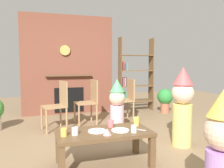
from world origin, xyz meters
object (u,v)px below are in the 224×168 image
at_px(paper_plate_rear, 120,130).
at_px(dining_chair_middle, 90,99).
at_px(paper_cup_far_left, 111,124).
at_px(paper_cup_near_left, 134,129).
at_px(birthday_cake_slice, 107,132).
at_px(child_in_pink, 182,105).
at_px(paper_plate_front, 97,131).
at_px(dining_chair_left, 59,102).
at_px(coffee_table, 104,137).
at_px(paper_cup_far_right, 64,132).
at_px(bookshelf, 133,78).
at_px(child_with_cone_hat, 223,152).
at_px(paper_cup_center, 75,131).
at_px(child_by_the_chairs, 117,106).
at_px(dining_chair_right, 127,97).
at_px(paper_cup_near_right, 136,121).
at_px(potted_plant_tall, 165,98).

distance_m(paper_plate_rear, dining_chair_middle, 1.94).
bearing_deg(paper_plate_rear, paper_cup_far_left, 109.47).
relative_size(paper_cup_near_left, birthday_cake_slice, 0.86).
xyz_separation_m(paper_plate_rear, child_in_pink, (1.09, 0.32, 0.20)).
distance_m(paper_plate_front, dining_chair_left, 1.70).
xyz_separation_m(paper_cup_far_left, dining_chair_middle, (0.09, 1.75, 0.05)).
xyz_separation_m(paper_plate_rear, birthday_cake_slice, (-0.19, -0.11, 0.03)).
bearing_deg(coffee_table, paper_cup_far_right, -173.62).
bearing_deg(bookshelf, paper_plate_front, -120.27).
distance_m(paper_cup_far_left, paper_plate_rear, 0.20).
bearing_deg(dining_chair_middle, child_with_cone_hat, 91.49).
distance_m(paper_cup_center, dining_chair_middle, 2.02).
xyz_separation_m(coffee_table, dining_chair_left, (-0.41, 1.68, 0.16)).
bearing_deg(paper_plate_rear, child_by_the_chairs, 73.34).
relative_size(dining_chair_middle, dining_chair_right, 1.00).
bearing_deg(paper_cup_center, paper_cup_far_left, 21.03).
bearing_deg(child_in_pink, paper_cup_near_right, -0.85).
height_order(paper_plate_front, dining_chair_left, dining_chair_left).
xyz_separation_m(dining_chair_middle, potted_plant_tall, (2.02, 0.48, -0.15)).
bearing_deg(paper_cup_near_right, birthday_cake_slice, -150.54).
xyz_separation_m(paper_cup_near_left, dining_chair_right, (0.72, 2.10, 0.05)).
xyz_separation_m(paper_cup_near_left, child_by_the_chairs, (0.19, 1.18, 0.05)).
bearing_deg(child_in_pink, dining_chair_right, -94.21).
bearing_deg(potted_plant_tall, dining_chair_middle, -166.56).
height_order(coffee_table, birthday_cake_slice, birthday_cake_slice).
relative_size(coffee_table, paper_cup_far_right, 12.96).
bearing_deg(dining_chair_middle, paper_plate_rear, 83.82).
height_order(paper_cup_far_right, birthday_cake_slice, paper_cup_far_right).
xyz_separation_m(paper_plate_front, potted_plant_tall, (2.32, 2.36, -0.06)).
relative_size(coffee_table, potted_plant_tall, 1.85).
height_order(paper_cup_center, child_in_pink, child_in_pink).
bearing_deg(dining_chair_left, dining_chair_right, 176.91).
bearing_deg(paper_plate_front, child_with_cone_hat, -61.26).
distance_m(paper_cup_center, child_with_cone_hat, 1.51).
distance_m(paper_cup_near_left, paper_cup_near_right, 0.31).
distance_m(bookshelf, child_with_cone_hat, 4.20).
bearing_deg(paper_cup_far_left, child_in_pink, 6.96).
distance_m(paper_cup_far_right, birthday_cake_slice, 0.48).
bearing_deg(child_in_pink, dining_chair_middle, -69.09).
height_order(paper_cup_center, dining_chair_middle, dining_chair_middle).
height_order(child_with_cone_hat, potted_plant_tall, child_with_cone_hat).
bearing_deg(paper_cup_far_right, paper_cup_far_left, 17.75).
distance_m(paper_plate_rear, potted_plant_tall, 3.17).
bearing_deg(paper_cup_far_left, coffee_table, -132.32).
relative_size(paper_cup_near_right, birthday_cake_slice, 1.08).
xyz_separation_m(coffee_table, dining_chair_right, (1.04, 1.94, 0.16)).
bearing_deg(potted_plant_tall, paper_cup_far_right, -138.21).
bearing_deg(coffee_table, paper_cup_near_left, -26.56).
bearing_deg(paper_cup_far_right, dining_chair_left, 87.83).
relative_size(paper_plate_rear, child_with_cone_hat, 0.20).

